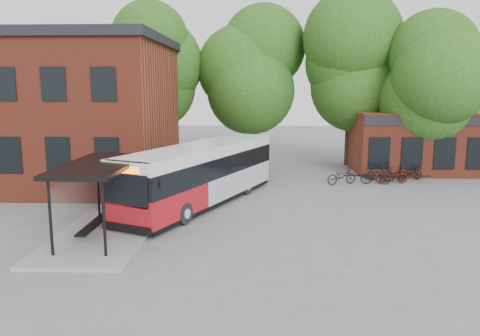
{
  "coord_description": "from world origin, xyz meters",
  "views": [
    {
      "loc": [
        1.44,
        -18.03,
        5.72
      ],
      "look_at": [
        0.65,
        3.06,
        2.0
      ],
      "focal_mm": 35.0,
      "sensor_mm": 36.0,
      "label": 1
    }
  ],
  "objects_px": {
    "bicycle_1": "(376,176)",
    "bicycle_2": "(380,174)",
    "city_bus": "(202,175)",
    "bicycle_5": "(394,175)",
    "bicycle_6": "(410,173)",
    "bus_shelter": "(101,200)",
    "bicycle_4": "(392,175)",
    "bicycle_0": "(341,176)"
  },
  "relations": [
    {
      "from": "bicycle_0",
      "to": "city_bus",
      "type": "bearing_deg",
      "value": 101.3
    },
    {
      "from": "bicycle_6",
      "to": "bicycle_2",
      "type": "bearing_deg",
      "value": 73.23
    },
    {
      "from": "city_bus",
      "to": "bicycle_1",
      "type": "distance_m",
      "value": 10.87
    },
    {
      "from": "bicycle_0",
      "to": "bicycle_6",
      "type": "xyz_separation_m",
      "value": [
        4.39,
        1.35,
        -0.02
      ]
    },
    {
      "from": "bicycle_5",
      "to": "bus_shelter",
      "type": "bearing_deg",
      "value": 134.89
    },
    {
      "from": "city_bus",
      "to": "bicycle_1",
      "type": "xyz_separation_m",
      "value": [
        9.62,
        4.97,
        -0.93
      ]
    },
    {
      "from": "bus_shelter",
      "to": "bicycle_1",
      "type": "relative_size",
      "value": 3.98
    },
    {
      "from": "bicycle_0",
      "to": "bicycle_2",
      "type": "xyz_separation_m",
      "value": [
        2.55,
        1.13,
        -0.05
      ]
    },
    {
      "from": "bus_shelter",
      "to": "bicycle_0",
      "type": "xyz_separation_m",
      "value": [
        10.89,
        10.1,
        -0.96
      ]
    },
    {
      "from": "bicycle_0",
      "to": "bicycle_6",
      "type": "height_order",
      "value": "bicycle_0"
    },
    {
      "from": "bicycle_5",
      "to": "bicycle_1",
      "type": "bearing_deg",
      "value": 122.36
    },
    {
      "from": "bus_shelter",
      "to": "bicycle_5",
      "type": "bearing_deg",
      "value": 37.17
    },
    {
      "from": "city_bus",
      "to": "bicycle_2",
      "type": "bearing_deg",
      "value": 54.61
    },
    {
      "from": "bus_shelter",
      "to": "bicycle_1",
      "type": "height_order",
      "value": "bus_shelter"
    },
    {
      "from": "city_bus",
      "to": "bicycle_2",
      "type": "distance_m",
      "value": 11.88
    },
    {
      "from": "bus_shelter",
      "to": "city_bus",
      "type": "height_order",
      "value": "city_bus"
    },
    {
      "from": "bicycle_4",
      "to": "bicycle_0",
      "type": "bearing_deg",
      "value": 92.61
    },
    {
      "from": "city_bus",
      "to": "bicycle_5",
      "type": "xyz_separation_m",
      "value": [
        10.83,
        5.53,
        -0.98
      ]
    },
    {
      "from": "city_bus",
      "to": "bicycle_5",
      "type": "bearing_deg",
      "value": 50.84
    },
    {
      "from": "bicycle_1",
      "to": "bicycle_2",
      "type": "xyz_separation_m",
      "value": [
        0.55,
        1.09,
        -0.09
      ]
    },
    {
      "from": "bicycle_4",
      "to": "bicycle_5",
      "type": "xyz_separation_m",
      "value": [
        0.2,
        0.24,
        -0.02
      ]
    },
    {
      "from": "bicycle_1",
      "to": "bicycle_6",
      "type": "bearing_deg",
      "value": -55.28
    },
    {
      "from": "bicycle_5",
      "to": "bicycle_4",
      "type": "bearing_deg",
      "value": 147.67
    },
    {
      "from": "city_bus",
      "to": "bicycle_1",
      "type": "relative_size",
      "value": 6.53
    },
    {
      "from": "bicycle_0",
      "to": "bicycle_4",
      "type": "relative_size",
      "value": 0.98
    },
    {
      "from": "bicycle_0",
      "to": "bicycle_1",
      "type": "xyz_separation_m",
      "value": [
        2.0,
        0.04,
        0.04
      ]
    },
    {
      "from": "bicycle_1",
      "to": "bus_shelter",
      "type": "bearing_deg",
      "value": 134.1
    },
    {
      "from": "city_bus",
      "to": "bicycle_4",
      "type": "distance_m",
      "value": 11.91
    },
    {
      "from": "bus_shelter",
      "to": "bicycle_1",
      "type": "xyz_separation_m",
      "value": [
        12.89,
        10.14,
        -0.92
      ]
    },
    {
      "from": "city_bus",
      "to": "bicycle_6",
      "type": "distance_m",
      "value": 13.59
    },
    {
      "from": "bicycle_2",
      "to": "bicycle_4",
      "type": "xyz_separation_m",
      "value": [
        0.46,
        -0.78,
        0.06
      ]
    },
    {
      "from": "city_bus",
      "to": "bicycle_6",
      "type": "relative_size",
      "value": 6.43
    },
    {
      "from": "bicycle_1",
      "to": "bicycle_6",
      "type": "distance_m",
      "value": 2.73
    },
    {
      "from": "bicycle_1",
      "to": "bicycle_4",
      "type": "height_order",
      "value": "bicycle_1"
    },
    {
      "from": "bicycle_6",
      "to": "bicycle_1",
      "type": "bearing_deg",
      "value": 95.19
    },
    {
      "from": "bicycle_4",
      "to": "bicycle_5",
      "type": "bearing_deg",
      "value": -44.07
    },
    {
      "from": "city_bus",
      "to": "bicycle_0",
      "type": "xyz_separation_m",
      "value": [
        7.62,
        4.94,
        -0.97
      ]
    },
    {
      "from": "bus_shelter",
      "to": "city_bus",
      "type": "xyz_separation_m",
      "value": [
        3.27,
        5.16,
        0.01
      ]
    },
    {
      "from": "bus_shelter",
      "to": "bicycle_2",
      "type": "xyz_separation_m",
      "value": [
        13.44,
        11.23,
        -1.02
      ]
    },
    {
      "from": "bicycle_2",
      "to": "bicycle_5",
      "type": "xyz_separation_m",
      "value": [
        0.66,
        -0.54,
        0.04
      ]
    },
    {
      "from": "bicycle_0",
      "to": "bicycle_5",
      "type": "xyz_separation_m",
      "value": [
        3.21,
        0.59,
        -0.01
      ]
    },
    {
      "from": "bicycle_6",
      "to": "bicycle_4",
      "type": "bearing_deg",
      "value": 102.27
    }
  ]
}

